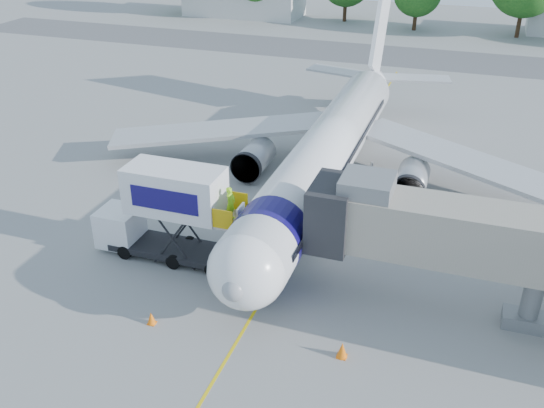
% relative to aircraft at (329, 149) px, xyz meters
% --- Properties ---
extents(ground, '(160.00, 160.00, 0.00)m').
position_rel_aircraft_xyz_m(ground, '(0.00, -4.12, -2.95)').
color(ground, gray).
rests_on(ground, ground).
extents(guidance_line, '(0.15, 70.00, 0.01)m').
position_rel_aircraft_xyz_m(guidance_line, '(0.00, -4.12, -2.94)').
color(guidance_line, yellow).
rests_on(guidance_line, ground).
extents(taxiway_strip, '(120.00, 10.00, 0.01)m').
position_rel_aircraft_xyz_m(taxiway_strip, '(0.00, 37.88, -2.94)').
color(taxiway_strip, '#59595B').
rests_on(taxiway_strip, ground).
extents(aircraft, '(34.17, 37.73, 11.35)m').
position_rel_aircraft_xyz_m(aircraft, '(0.00, 0.00, 0.00)').
color(aircraft, white).
rests_on(aircraft, ground).
extents(jet_bridge, '(13.90, 3.20, 6.60)m').
position_rel_aircraft_xyz_m(jet_bridge, '(7.99, -11.12, 1.39)').
color(jet_bridge, gray).
rests_on(jet_bridge, ground).
extents(catering_hiloader, '(8.50, 2.44, 5.50)m').
position_rel_aircraft_xyz_m(catering_hiloader, '(-6.26, -11.12, -0.19)').
color(catering_hiloader, black).
rests_on(catering_hiloader, ground).
extents(safety_cone_a, '(0.49, 0.49, 0.77)m').
position_rel_aircraft_xyz_m(safety_cone_a, '(4.77, -15.99, -2.58)').
color(safety_cone_a, orange).
rests_on(safety_cone_a, ground).
extents(safety_cone_b, '(0.42, 0.42, 0.66)m').
position_rel_aircraft_xyz_m(safety_cone_b, '(-4.31, -16.71, -2.63)').
color(safety_cone_b, orange).
rests_on(safety_cone_b, ground).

